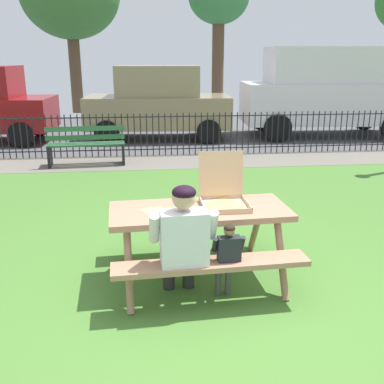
{
  "coord_description": "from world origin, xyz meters",
  "views": [
    {
      "loc": [
        -0.61,
        -3.6,
        2.26
      ],
      "look_at": [
        -0.09,
        1.29,
        0.75
      ],
      "focal_mm": 42.1,
      "sensor_mm": 36.0,
      "label": 1
    }
  ],
  "objects": [
    {
      "name": "pizza_box_open",
      "position": [
        0.18,
        0.75,
        0.87
      ],
      "size": [
        0.47,
        0.52,
        0.52
      ],
      "color": "tan",
      "rests_on": "picnic_table_foreground"
    },
    {
      "name": "picnic_table_foreground",
      "position": [
        -0.08,
        0.66,
        0.6
      ],
      "size": [
        1.88,
        1.58,
        0.79
      ],
      "color": "#A8795E",
      "rests_on": "ground"
    },
    {
      "name": "parked_car_center",
      "position": [
        4.56,
        8.91,
        1.31
      ],
      "size": [
        4.8,
        2.28,
        2.46
      ],
      "color": "white",
      "rests_on": "ground"
    },
    {
      "name": "child_at_table",
      "position": [
        0.11,
        0.13,
        0.5
      ],
      "size": [
        0.3,
        0.3,
        0.81
      ],
      "color": "#484848",
      "rests_on": "ground"
    },
    {
      "name": "ground",
      "position": [
        0.0,
        1.37,
        -0.01
      ],
      "size": [
        28.0,
        10.74,
        0.02
      ],
      "primitive_type": "cube",
      "color": "#497B30"
    },
    {
      "name": "pizza_slice_on_table",
      "position": [
        -0.51,
        0.62,
        0.78
      ],
      "size": [
        0.31,
        0.27,
        0.02
      ],
      "color": "#ECD178",
      "rests_on": "picnic_table_foreground"
    },
    {
      "name": "parked_car_left",
      "position": [
        -0.22,
        8.91,
        1.01
      ],
      "size": [
        3.98,
        2.0,
        1.98
      ],
      "color": "#988561",
      "rests_on": "ground"
    },
    {
      "name": "iron_fence_streetside",
      "position": [
        -0.0,
        6.74,
        0.5
      ],
      "size": [
        20.97,
        0.03,
        0.98
      ],
      "color": "black",
      "rests_on": "ground"
    },
    {
      "name": "park_bench_center",
      "position": [
        -1.84,
        5.9,
        0.42
      ],
      "size": [
        1.63,
        0.57,
        0.85
      ],
      "color": "#2B5E37",
      "rests_on": "ground"
    },
    {
      "name": "street_asphalt",
      "position": [
        0.0,
        10.23,
        -0.01
      ],
      "size": [
        28.0,
        6.98,
        0.01
      ],
      "primitive_type": "cube",
      "color": "#515154"
    },
    {
      "name": "adult_at_table",
      "position": [
        -0.29,
        0.14,
        0.66
      ],
      "size": [
        0.62,
        0.61,
        1.19
      ],
      "color": "#2A2A2A",
      "rests_on": "ground"
    },
    {
      "name": "far_tree_center",
      "position": [
        2.44,
        15.22,
        4.3
      ],
      "size": [
        2.4,
        2.4,
        5.55
      ],
      "color": "brown",
      "rests_on": "ground"
    },
    {
      "name": "cobblestone_walkway",
      "position": [
        0.0,
        6.04,
        -0.0
      ],
      "size": [
        28.0,
        1.4,
        0.01
      ],
      "primitive_type": "cube",
      "color": "slate"
    }
  ]
}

